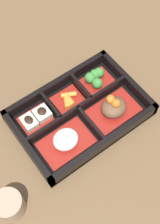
% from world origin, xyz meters
% --- Properties ---
extents(ground_plane, '(3.00, 3.00, 0.00)m').
position_xyz_m(ground_plane, '(0.00, 0.00, 0.00)').
color(ground_plane, brown).
extents(bento_base, '(0.34, 0.23, 0.01)m').
position_xyz_m(bento_base, '(0.00, 0.00, 0.01)').
color(bento_base, black).
rests_on(bento_base, ground_plane).
extents(bento_rim, '(0.34, 0.23, 0.04)m').
position_xyz_m(bento_rim, '(0.00, -0.00, 0.02)').
color(bento_rim, black).
rests_on(bento_rim, ground_plane).
extents(bowl_stew, '(0.13, 0.09, 0.06)m').
position_xyz_m(bowl_stew, '(-0.08, 0.04, 0.03)').
color(bowl_stew, maroon).
rests_on(bowl_stew, bento_base).
extents(bowl_rice, '(0.13, 0.09, 0.04)m').
position_xyz_m(bowl_rice, '(0.08, 0.04, 0.03)').
color(bowl_rice, maroon).
rests_on(bowl_rice, bento_base).
extents(bowl_greens, '(0.09, 0.07, 0.04)m').
position_xyz_m(bowl_greens, '(-0.10, -0.06, 0.03)').
color(bowl_greens, maroon).
rests_on(bowl_greens, bento_base).
extents(bowl_carrots, '(0.08, 0.07, 0.02)m').
position_xyz_m(bowl_carrots, '(0.00, -0.05, 0.02)').
color(bowl_carrots, maroon).
rests_on(bowl_carrots, bento_base).
extents(bowl_tofu, '(0.08, 0.07, 0.03)m').
position_xyz_m(bowl_tofu, '(0.10, -0.05, 0.02)').
color(bowl_tofu, maroon).
rests_on(bowl_tofu, bento_base).
extents(tea_cup, '(0.07, 0.07, 0.06)m').
position_xyz_m(tea_cup, '(0.27, 0.10, 0.03)').
color(tea_cup, gray).
rests_on(tea_cup, ground_plane).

